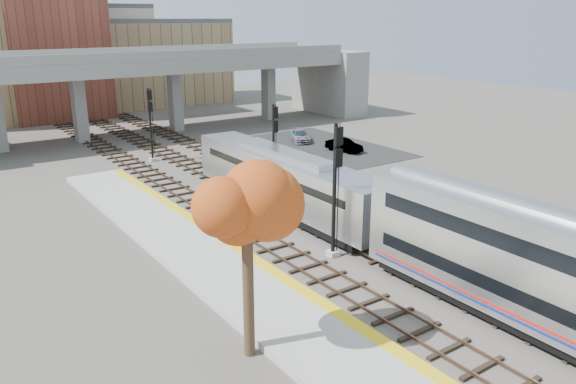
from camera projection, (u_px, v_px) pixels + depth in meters
ground at (426, 291)px, 27.69m from camera, size 160.00×160.00×0.00m
platform at (308, 333)px, 23.68m from camera, size 4.50×60.00×0.35m
yellow_strip at (343, 316)px, 24.67m from camera, size 0.70×60.00×0.01m
tracks at (294, 215)px, 37.96m from camera, size 10.70×95.00×0.25m
overpass at (157, 82)px, 63.85m from camera, size 54.00×12.00×9.50m
buildings_far at (71, 54)px, 78.11m from camera, size 43.00×21.00×20.60m
parking_lot at (310, 149)px, 57.24m from camera, size 14.00×18.00×0.04m
locomotive at (285, 180)px, 38.28m from camera, size 3.02×19.05×4.10m
signal_mast_near at (335, 191)px, 30.50m from camera, size 0.60×0.64×7.57m
signal_mast_mid at (274, 150)px, 42.47m from camera, size 0.60×0.64×6.72m
signal_mast_far at (151, 126)px, 51.38m from camera, size 0.60×0.64×6.76m
tree at (246, 213)px, 20.70m from camera, size 3.60×3.60×8.08m
car_a at (308, 160)px, 49.78m from camera, size 2.37×4.15×1.33m
car_b at (344, 145)px, 55.77m from camera, size 2.17×4.08×1.28m
car_c at (300, 136)px, 60.35m from camera, size 3.46×4.58×1.24m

